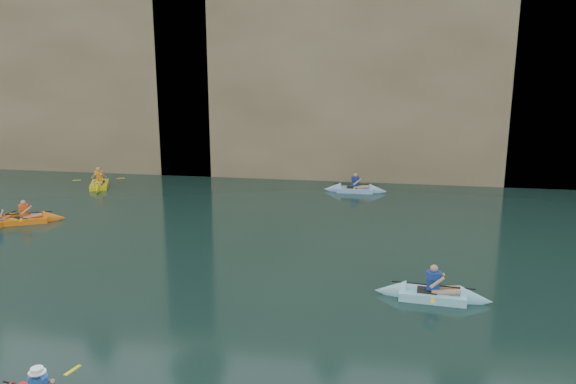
# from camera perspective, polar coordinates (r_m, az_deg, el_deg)

# --- Properties ---
(cliff) EXTENTS (70.00, 16.00, 12.00)m
(cliff) POSITION_cam_1_polar(r_m,az_deg,el_deg) (38.94, 5.96, 12.45)
(cliff) COLOR tan
(cliff) RESTS_ON ground
(cliff_slab_west) EXTENTS (26.00, 2.40, 10.56)m
(cliff_slab_west) POSITION_cam_1_polar(r_m,az_deg,el_deg) (38.79, -26.46, 10.08)
(cliff_slab_west) COLOR #9B865E
(cliff_slab_west) RESTS_ON ground
(cliff_slab_center) EXTENTS (24.00, 2.40, 11.40)m
(cliff_slab_center) POSITION_cam_1_polar(r_m,az_deg,el_deg) (31.46, 8.70, 11.62)
(cliff_slab_center) COLOR #9B865E
(cliff_slab_center) RESTS_ON ground
(sea_cave_west) EXTENTS (4.50, 1.00, 4.00)m
(sea_cave_west) POSITION_cam_1_polar(r_m,az_deg,el_deg) (37.38, -24.03, 5.18)
(sea_cave_west) COLOR black
(sea_cave_west) RESTS_ON ground
(sea_cave_center) EXTENTS (3.50, 1.00, 3.20)m
(sea_cave_center) POSITION_cam_1_polar(r_m,az_deg,el_deg) (31.90, -2.45, 4.38)
(sea_cave_center) COLOR black
(sea_cave_center) RESTS_ON ground
(sea_cave_east) EXTENTS (5.00, 1.00, 4.50)m
(sea_cave_east) POSITION_cam_1_polar(r_m,az_deg,el_deg) (31.94, 22.99, 4.52)
(sea_cave_east) COLOR black
(sea_cave_east) RESTS_ON ground
(kayaker_orange) EXTENTS (3.11, 2.13, 1.19)m
(kayaker_orange) POSITION_cam_1_polar(r_m,az_deg,el_deg) (25.51, -25.16, -2.54)
(kayaker_orange) COLOR orange
(kayaker_orange) RESTS_ON ground
(kayaker_ltblue_near) EXTENTS (3.28, 2.50, 1.28)m
(kayaker_ltblue_near) POSITION_cam_1_polar(r_m,az_deg,el_deg) (16.49, 14.46, -10.01)
(kayaker_ltblue_near) COLOR #93E2F6
(kayaker_ltblue_near) RESTS_ON ground
(kayaker_yellow) EXTENTS (2.44, 3.32, 1.34)m
(kayaker_yellow) POSITION_cam_1_polar(r_m,az_deg,el_deg) (31.08, -18.61, 0.75)
(kayaker_yellow) COLOR yellow
(kayaker_yellow) RESTS_ON ground
(kayaker_ltblue_mid) EXTENTS (3.18, 2.39, 1.21)m
(kayaker_ltblue_mid) POSITION_cam_1_polar(r_m,az_deg,el_deg) (28.60, 6.83, 0.28)
(kayaker_ltblue_mid) COLOR #8DBCEC
(kayaker_ltblue_mid) RESTS_ON ground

